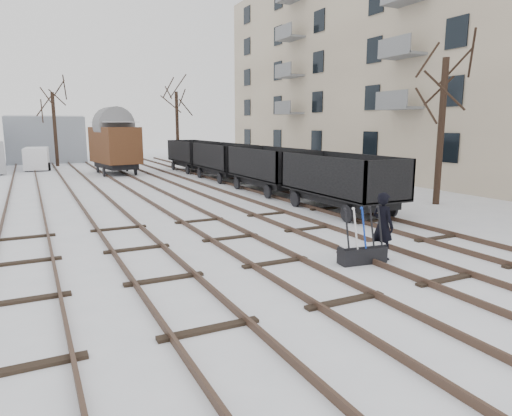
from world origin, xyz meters
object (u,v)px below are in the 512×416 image
at_px(ground_frame, 362,253).
at_px(freight_wagon_a, 341,190).
at_px(worker, 383,226).
at_px(box_van_wagon, 115,144).
at_px(panel_van, 37,158).

relative_size(ground_frame, freight_wagon_a, 0.25).
relative_size(ground_frame, worker, 0.81).
bearing_deg(box_van_wagon, worker, -92.88).
xyz_separation_m(freight_wagon_a, panel_van, (-11.06, 26.27, 0.02)).
xyz_separation_m(worker, panel_van, (-7.89, 32.39, 0.01)).
bearing_deg(freight_wagon_a, worker, -117.36).
xyz_separation_m(box_van_wagon, panel_van, (-5.24, 6.31, -1.31)).
xyz_separation_m(worker, box_van_wagon, (-2.65, 26.08, 1.32)).
xyz_separation_m(ground_frame, worker, (0.75, 0.10, 0.64)).
relative_size(box_van_wagon, panel_van, 1.28).
xyz_separation_m(worker, freight_wagon_a, (3.16, 6.11, -0.01)).
bearing_deg(freight_wagon_a, ground_frame, -122.21).
bearing_deg(panel_van, ground_frame, -73.18).
height_order(freight_wagon_a, box_van_wagon, box_van_wagon).
height_order(freight_wagon_a, panel_van, freight_wagon_a).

